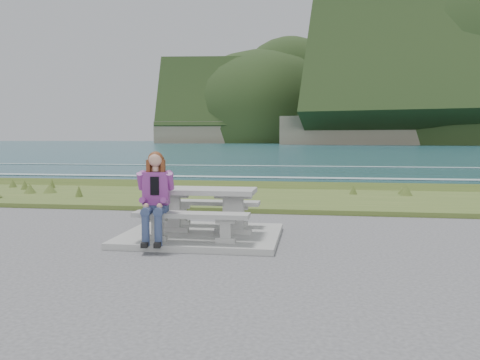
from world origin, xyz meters
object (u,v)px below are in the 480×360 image
object	(u,v)px
picnic_table	(201,198)
bench_seaward	(210,206)
bench_landward	(191,219)
seated_woman	(155,209)

from	to	relation	value
picnic_table	bench_seaward	size ratio (longest dim) A/B	1.00
picnic_table	bench_landward	distance (m)	0.74
picnic_table	seated_woman	xyz separation A→B (m)	(-0.53, -0.83, -0.07)
bench_seaward	seated_woman	size ratio (longest dim) A/B	1.30
bench_seaward	bench_landward	bearing A→B (deg)	-90.00
bench_seaward	seated_woman	bearing A→B (deg)	-109.11
bench_landward	seated_woman	world-z (taller)	seated_woman
picnic_table	seated_woman	bearing A→B (deg)	-122.56
bench_landward	seated_woman	distance (m)	0.57
seated_woman	bench_landward	bearing A→B (deg)	5.11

